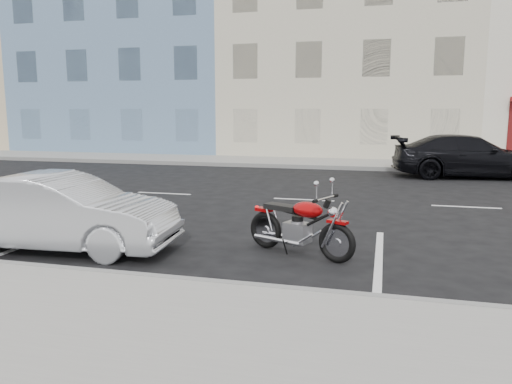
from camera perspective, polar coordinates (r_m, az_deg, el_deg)
ground at (r=13.06m, az=14.17°, el=-1.25°), size 120.00×120.00×0.00m
sidewalk_far at (r=22.25m, az=1.39°, el=3.50°), size 80.00×3.40×0.15m
curb_near at (r=8.04m, az=-25.26°, el=-7.88°), size 80.00×0.12×0.16m
curb_far at (r=20.60m, az=0.31°, el=3.05°), size 80.00×0.12×0.16m
bldg_blue at (r=32.62m, az=-11.56°, el=16.49°), size 12.00×12.00×13.00m
bldg_cream at (r=29.42m, az=10.89°, el=15.83°), size 12.00×12.00×11.50m
motorcycle at (r=7.76m, az=9.43°, el=-4.78°), size 1.88×0.98×1.01m
sedan_silver at (r=8.98m, az=-21.51°, el=-2.17°), size 4.00×1.63×1.29m
car_far at (r=19.00m, az=23.06°, el=3.79°), size 5.36×2.75×1.49m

